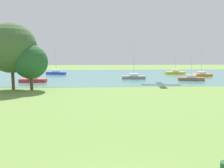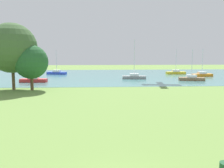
{
  "view_description": "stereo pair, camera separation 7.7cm",
  "coord_description": "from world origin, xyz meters",
  "px_view_note": "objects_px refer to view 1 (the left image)",
  "views": [
    {
      "loc": [
        -0.88,
        -7.8,
        5.26
      ],
      "look_at": [
        0.48,
        14.16,
        2.48
      ],
      "focal_mm": 39.21,
      "sensor_mm": 36.0,
      "label": 1
    },
    {
      "loc": [
        -0.81,
        -7.81,
        5.26
      ],
      "look_at": [
        0.48,
        14.16,
        2.48
      ],
      "focal_mm": 39.21,
      "sensor_mm": 36.0,
      "label": 2
    }
  ],
  "objects_px": {
    "sailboat_red": "(33,80)",
    "tree_mid_shore": "(31,62)",
    "sailboat_blue": "(56,73)",
    "sailboat_gray": "(134,77)",
    "tree_east_far": "(11,48)",
    "sailboat_brown": "(191,78)",
    "sailboat_yellow": "(175,72)",
    "sailboat_orange": "(201,75)"
  },
  "relations": [
    {
      "from": "sailboat_brown",
      "to": "tree_east_far",
      "type": "distance_m",
      "value": 32.36
    },
    {
      "from": "sailboat_red",
      "to": "tree_east_far",
      "type": "bearing_deg",
      "value": -93.47
    },
    {
      "from": "sailboat_orange",
      "to": "sailboat_red",
      "type": "relative_size",
      "value": 0.88
    },
    {
      "from": "sailboat_brown",
      "to": "sailboat_red",
      "type": "relative_size",
      "value": 0.84
    },
    {
      "from": "sailboat_orange",
      "to": "sailboat_yellow",
      "type": "xyz_separation_m",
      "value": [
        -3.91,
        6.57,
        -0.0
      ]
    },
    {
      "from": "sailboat_yellow",
      "to": "tree_mid_shore",
      "type": "bearing_deg",
      "value": -139.34
    },
    {
      "from": "sailboat_red",
      "to": "sailboat_blue",
      "type": "bearing_deg",
      "value": 84.93
    },
    {
      "from": "sailboat_yellow",
      "to": "sailboat_brown",
      "type": "distance_m",
      "value": 14.6
    },
    {
      "from": "sailboat_yellow",
      "to": "sailboat_gray",
      "type": "distance_m",
      "value": 16.23
    },
    {
      "from": "sailboat_orange",
      "to": "tree_mid_shore",
      "type": "distance_m",
      "value": 38.0
    },
    {
      "from": "sailboat_gray",
      "to": "tree_east_far",
      "type": "xyz_separation_m",
      "value": [
        -19.73,
        -13.64,
        5.52
      ]
    },
    {
      "from": "sailboat_blue",
      "to": "sailboat_yellow",
      "type": "bearing_deg",
      "value": -2.28
    },
    {
      "from": "sailboat_gray",
      "to": "sailboat_red",
      "type": "relative_size",
      "value": 1.12
    },
    {
      "from": "sailboat_blue",
      "to": "tree_mid_shore",
      "type": "xyz_separation_m",
      "value": [
        0.78,
        -26.21,
        3.57
      ]
    },
    {
      "from": "sailboat_brown",
      "to": "sailboat_red",
      "type": "xyz_separation_m",
      "value": [
        -29.78,
        -0.89,
        0.01
      ]
    },
    {
      "from": "tree_mid_shore",
      "to": "sailboat_yellow",
      "type": "bearing_deg",
      "value": 40.66
    },
    {
      "from": "sailboat_orange",
      "to": "sailboat_gray",
      "type": "height_order",
      "value": "sailboat_gray"
    },
    {
      "from": "sailboat_blue",
      "to": "sailboat_orange",
      "type": "relative_size",
      "value": 0.95
    },
    {
      "from": "sailboat_yellow",
      "to": "tree_east_far",
      "type": "xyz_separation_m",
      "value": [
        -31.92,
        -24.35,
        5.54
      ]
    },
    {
      "from": "sailboat_brown",
      "to": "tree_east_far",
      "type": "relative_size",
      "value": 0.63
    },
    {
      "from": "sailboat_red",
      "to": "sailboat_yellow",
      "type": "bearing_deg",
      "value": 26.14
    },
    {
      "from": "sailboat_blue",
      "to": "tree_east_far",
      "type": "xyz_separation_m",
      "value": [
        -2.01,
        -25.54,
        5.54
      ]
    },
    {
      "from": "sailboat_gray",
      "to": "tree_mid_shore",
      "type": "xyz_separation_m",
      "value": [
        -16.93,
        -14.31,
        3.55
      ]
    },
    {
      "from": "sailboat_orange",
      "to": "sailboat_gray",
      "type": "distance_m",
      "value": 16.62
    },
    {
      "from": "sailboat_brown",
      "to": "sailboat_yellow",
      "type": "bearing_deg",
      "value": 83.73
    },
    {
      "from": "sailboat_blue",
      "to": "sailboat_brown",
      "type": "distance_m",
      "value": 32.37
    },
    {
      "from": "sailboat_brown",
      "to": "tree_mid_shore",
      "type": "bearing_deg",
      "value": -159.11
    },
    {
      "from": "sailboat_orange",
      "to": "sailboat_yellow",
      "type": "distance_m",
      "value": 7.65
    },
    {
      "from": "tree_mid_shore",
      "to": "sailboat_brown",
      "type": "bearing_deg",
      "value": 20.89
    },
    {
      "from": "sailboat_blue",
      "to": "sailboat_brown",
      "type": "height_order",
      "value": "sailboat_brown"
    },
    {
      "from": "sailboat_brown",
      "to": "tree_mid_shore",
      "type": "distance_m",
      "value": 29.68
    },
    {
      "from": "sailboat_blue",
      "to": "tree_east_far",
      "type": "height_order",
      "value": "tree_east_far"
    },
    {
      "from": "tree_east_far",
      "to": "tree_mid_shore",
      "type": "xyz_separation_m",
      "value": [
        2.8,
        -0.67,
        -1.97
      ]
    },
    {
      "from": "sailboat_red",
      "to": "tree_mid_shore",
      "type": "distance_m",
      "value": 10.5
    },
    {
      "from": "sailboat_gray",
      "to": "tree_east_far",
      "type": "height_order",
      "value": "tree_east_far"
    },
    {
      "from": "sailboat_orange",
      "to": "sailboat_yellow",
      "type": "bearing_deg",
      "value": 120.73
    },
    {
      "from": "sailboat_yellow",
      "to": "sailboat_brown",
      "type": "xyz_separation_m",
      "value": [
        -1.59,
        -14.51,
        -0.0
      ]
    },
    {
      "from": "sailboat_gray",
      "to": "sailboat_brown",
      "type": "bearing_deg",
      "value": -19.73
    },
    {
      "from": "sailboat_blue",
      "to": "tree_mid_shore",
      "type": "bearing_deg",
      "value": -88.29
    },
    {
      "from": "sailboat_orange",
      "to": "tree_mid_shore",
      "type": "height_order",
      "value": "tree_mid_shore"
    },
    {
      "from": "sailboat_gray",
      "to": "sailboat_red",
      "type": "height_order",
      "value": "sailboat_gray"
    },
    {
      "from": "sailboat_yellow",
      "to": "sailboat_brown",
      "type": "height_order",
      "value": "sailboat_yellow"
    }
  ]
}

